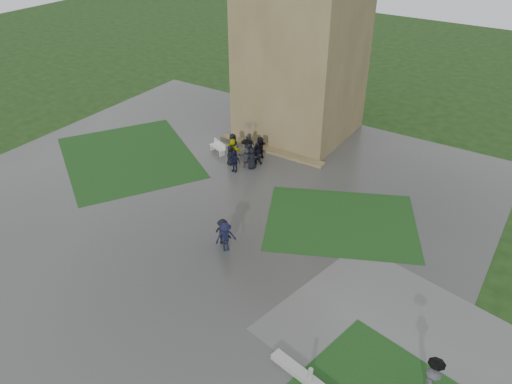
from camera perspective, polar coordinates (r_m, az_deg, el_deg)
The scene contains 11 objects.
ground at distance 31.25m, azimuth -8.55°, elevation -2.97°, with size 120.00×120.00×0.00m, color black.
plaza at distance 32.48m, azimuth -6.28°, elevation -1.27°, with size 34.00×34.00×0.02m, color #383836.
lawn_inset_left at distance 38.90m, azimuth -14.33°, elevation 3.89°, with size 11.00×9.00×0.01m, color #143612.
lawn_inset_right at distance 30.99m, azimuth 9.71°, elevation -3.37°, with size 9.00×7.00×0.01m, color #143612.
tower at distance 39.04m, azimuth 5.45°, elevation 18.99°, with size 8.00×8.00×18.00m, color brown.
tower_plinth at distance 38.48m, azimuth 1.67°, elevation 4.80°, with size 9.00×0.80×0.22m, color brown.
bench at distance 38.24m, azimuth -4.34°, elevation 5.15°, with size 1.66×1.05×0.92m.
visitor_cluster at distance 36.69m, azimuth -1.13°, elevation 5.11°, with size 3.19×3.68×2.74m.
pedestrian_mid at distance 27.87m, azimuth -3.48°, elevation -5.15°, with size 1.18×0.61×1.82m, color black.
pedestrian_near at distance 28.40m, azimuth -3.81°, elevation -4.56°, with size 1.07×0.55×1.65m, color black.
pedestrian_path at distance 22.07m, azimuth 19.48°, elevation -19.64°, with size 0.86×1.18×2.23m.
Camera 1 is at (17.62, -18.71, 17.78)m, focal length 35.00 mm.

